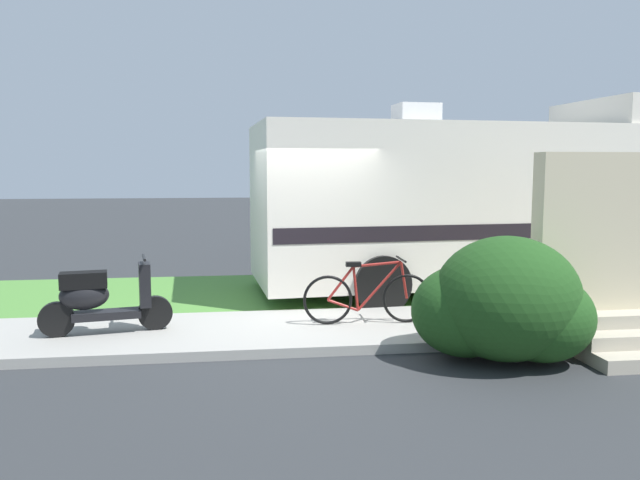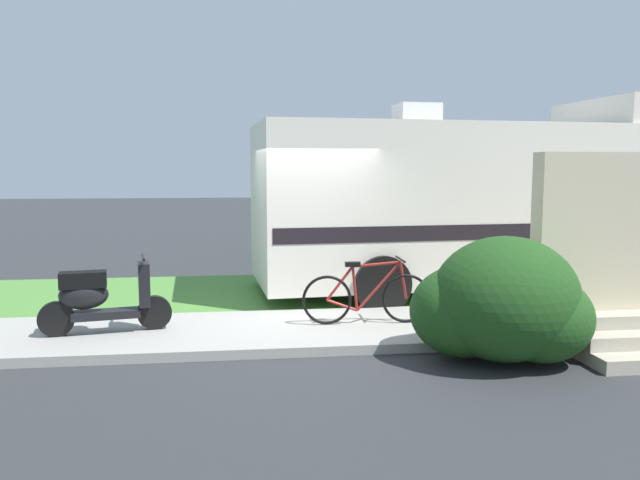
# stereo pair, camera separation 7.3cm
# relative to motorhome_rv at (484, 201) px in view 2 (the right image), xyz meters

# --- Properties ---
(ground_plane) EXTENTS (80.00, 80.00, 0.00)m
(ground_plane) POSITION_rel_motorhome_rv_xyz_m (-3.48, -1.30, -1.63)
(ground_plane) COLOR #2D3033
(sidewalk) EXTENTS (24.00, 2.00, 0.12)m
(sidewalk) POSITION_rel_motorhome_rv_xyz_m (-3.48, -2.50, -1.57)
(sidewalk) COLOR #9E9B93
(sidewalk) RESTS_ON ground
(grass_strip) EXTENTS (24.00, 3.40, 0.08)m
(grass_strip) POSITION_rel_motorhome_rv_xyz_m (-3.48, 0.20, -1.59)
(grass_strip) COLOR #4C8438
(grass_strip) RESTS_ON ground
(motorhome_rv) EXTENTS (7.95, 3.12, 3.44)m
(motorhome_rv) POSITION_rel_motorhome_rv_xyz_m (0.00, 0.00, 0.00)
(motorhome_rv) COLOR silver
(motorhome_rv) RESTS_ON ground
(scooter) EXTENTS (1.62, 0.58, 0.97)m
(scooter) POSITION_rel_motorhome_rv_xyz_m (-6.06, -2.51, -1.06)
(scooter) COLOR black
(scooter) RESTS_ON ground
(bicycle) EXTENTS (1.75, 0.52, 0.89)m
(bicycle) POSITION_rel_motorhome_rv_xyz_m (-2.61, -2.46, -1.14)
(bicycle) COLOR black
(bicycle) RESTS_ON ground
(pickup_truck_near) EXTENTS (5.19, 2.22, 1.86)m
(pickup_truck_near) POSITION_rel_motorhome_rv_xyz_m (-0.63, 4.99, -0.65)
(pickup_truck_near) COLOR silver
(pickup_truck_near) RESTS_ON ground
(porch_steps) EXTENTS (2.00, 1.26, 2.40)m
(porch_steps) POSITION_rel_motorhome_rv_xyz_m (0.26, -3.59, -0.67)
(porch_steps) COLOR #B2A893
(porch_steps) RESTS_ON ground
(bush_by_porch) EXTENTS (2.00, 1.50, 1.41)m
(bush_by_porch) POSITION_rel_motorhome_rv_xyz_m (-1.37, -3.98, -0.96)
(bush_by_porch) COLOR #1E4719
(bush_by_porch) RESTS_ON ground
(bottle_green) EXTENTS (0.08, 0.08, 0.24)m
(bottle_green) POSITION_rel_motorhome_rv_xyz_m (-0.85, -2.96, -1.41)
(bottle_green) COLOR #B2B2B7
(bottle_green) RESTS_ON ground
(bottle_spare) EXTENTS (0.07, 0.07, 0.25)m
(bottle_spare) POSITION_rel_motorhome_rv_xyz_m (0.62, -2.70, -1.41)
(bottle_spare) COLOR #19722D
(bottle_spare) RESTS_ON ground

